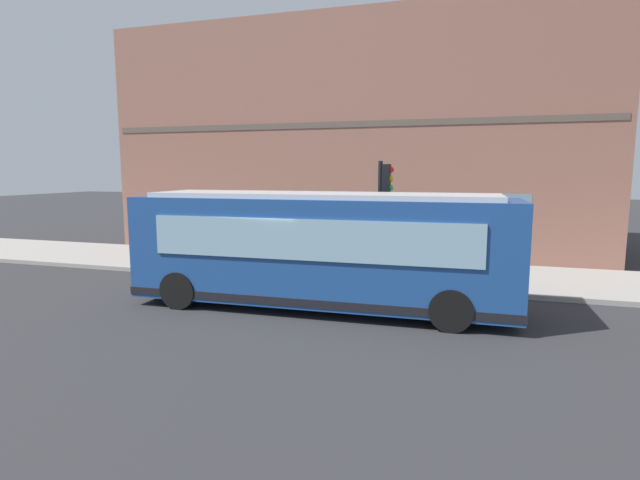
{
  "coord_description": "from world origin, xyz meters",
  "views": [
    {
      "loc": [
        -12.37,
        -5.39,
        3.65
      ],
      "look_at": [
        2.17,
        -0.85,
        1.53
      ],
      "focal_mm": 28.06,
      "sensor_mm": 36.0,
      "label": 1
    }
  ],
  "objects_px": {
    "traffic_light_near_corner": "(384,198)",
    "pedestrian_walking_along_curb": "(291,235)",
    "pedestrian_by_light_pole": "(145,239)",
    "city_bus_nearside": "(321,250)",
    "pedestrian_near_building_entrance": "(154,228)",
    "fire_hydrant": "(431,265)",
    "pedestrian_near_hydrant": "(203,238)",
    "newspaper_vending_box": "(338,255)"
  },
  "relations": [
    {
      "from": "traffic_light_near_corner",
      "to": "newspaper_vending_box",
      "type": "bearing_deg",
      "value": 47.79
    },
    {
      "from": "traffic_light_near_corner",
      "to": "pedestrian_near_building_entrance",
      "type": "relative_size",
      "value": 2.2
    },
    {
      "from": "traffic_light_near_corner",
      "to": "pedestrian_walking_along_curb",
      "type": "xyz_separation_m",
      "value": [
        3.41,
        4.37,
        -1.73
      ]
    },
    {
      "from": "pedestrian_by_light_pole",
      "to": "newspaper_vending_box",
      "type": "height_order",
      "value": "pedestrian_by_light_pole"
    },
    {
      "from": "city_bus_nearside",
      "to": "pedestrian_walking_along_curb",
      "type": "distance_m",
      "value": 7.16
    },
    {
      "from": "fire_hydrant",
      "to": "pedestrian_near_hydrant",
      "type": "xyz_separation_m",
      "value": [
        -0.66,
        8.19,
        0.67
      ]
    },
    {
      "from": "pedestrian_by_light_pole",
      "to": "pedestrian_near_building_entrance",
      "type": "distance_m",
      "value": 3.22
    },
    {
      "from": "fire_hydrant",
      "to": "pedestrian_by_light_pole",
      "type": "relative_size",
      "value": 0.45
    },
    {
      "from": "city_bus_nearside",
      "to": "pedestrian_walking_along_curb",
      "type": "relative_size",
      "value": 6.33
    },
    {
      "from": "pedestrian_walking_along_curb",
      "to": "pedestrian_near_building_entrance",
      "type": "bearing_deg",
      "value": 92.47
    },
    {
      "from": "fire_hydrant",
      "to": "newspaper_vending_box",
      "type": "distance_m",
      "value": 3.39
    },
    {
      "from": "city_bus_nearside",
      "to": "pedestrian_by_light_pole",
      "type": "relative_size",
      "value": 6.13
    },
    {
      "from": "traffic_light_near_corner",
      "to": "fire_hydrant",
      "type": "height_order",
      "value": "traffic_light_near_corner"
    },
    {
      "from": "pedestrian_near_building_entrance",
      "to": "traffic_light_near_corner",
      "type": "bearing_deg",
      "value": -106.37
    },
    {
      "from": "city_bus_nearside",
      "to": "pedestrian_walking_along_curb",
      "type": "xyz_separation_m",
      "value": [
        6.38,
        3.22,
        -0.49
      ]
    },
    {
      "from": "city_bus_nearside",
      "to": "fire_hydrant",
      "type": "bearing_deg",
      "value": -30.64
    },
    {
      "from": "pedestrian_near_building_entrance",
      "to": "newspaper_vending_box",
      "type": "relative_size",
      "value": 1.92
    },
    {
      "from": "pedestrian_walking_along_curb",
      "to": "pedestrian_by_light_pole",
      "type": "distance_m",
      "value": 5.62
    },
    {
      "from": "pedestrian_by_light_pole",
      "to": "newspaper_vending_box",
      "type": "xyz_separation_m",
      "value": [
        1.44,
        -7.11,
        -0.49
      ]
    },
    {
      "from": "city_bus_nearside",
      "to": "pedestrian_by_light_pole",
      "type": "distance_m",
      "value": 8.61
    },
    {
      "from": "fire_hydrant",
      "to": "city_bus_nearside",
      "type": "bearing_deg",
      "value": 149.36
    },
    {
      "from": "pedestrian_near_hydrant",
      "to": "newspaper_vending_box",
      "type": "height_order",
      "value": "pedestrian_near_hydrant"
    },
    {
      "from": "pedestrian_near_building_entrance",
      "to": "newspaper_vending_box",
      "type": "distance_m",
      "value": 8.84
    },
    {
      "from": "pedestrian_by_light_pole",
      "to": "fire_hydrant",
      "type": "bearing_deg",
      "value": -84.76
    },
    {
      "from": "traffic_light_near_corner",
      "to": "pedestrian_by_light_pole",
      "type": "bearing_deg",
      "value": 87.83
    },
    {
      "from": "traffic_light_near_corner",
      "to": "pedestrian_near_building_entrance",
      "type": "distance_m",
      "value": 11.26
    },
    {
      "from": "pedestrian_walking_along_curb",
      "to": "pedestrian_by_light_pole",
      "type": "xyz_separation_m",
      "value": [
        -3.07,
        4.71,
        0.03
      ]
    },
    {
      "from": "pedestrian_near_building_entrance",
      "to": "pedestrian_near_hydrant",
      "type": "relative_size",
      "value": 0.97
    },
    {
      "from": "city_bus_nearside",
      "to": "fire_hydrant",
      "type": "height_order",
      "value": "city_bus_nearside"
    },
    {
      "from": "city_bus_nearside",
      "to": "pedestrian_near_hydrant",
      "type": "height_order",
      "value": "city_bus_nearside"
    },
    {
      "from": "pedestrian_near_building_entrance",
      "to": "pedestrian_near_hydrant",
      "type": "distance_m",
      "value": 4.61
    },
    {
      "from": "traffic_light_near_corner",
      "to": "pedestrian_near_hydrant",
      "type": "bearing_deg",
      "value": 84.57
    },
    {
      "from": "fire_hydrant",
      "to": "pedestrian_near_building_entrance",
      "type": "height_order",
      "value": "pedestrian_near_building_entrance"
    },
    {
      "from": "pedestrian_walking_along_curb",
      "to": "fire_hydrant",
      "type": "bearing_deg",
      "value": -110.11
    },
    {
      "from": "city_bus_nearside",
      "to": "newspaper_vending_box",
      "type": "relative_size",
      "value": 11.22
    },
    {
      "from": "city_bus_nearside",
      "to": "pedestrian_near_hydrant",
      "type": "relative_size",
      "value": 5.67
    },
    {
      "from": "traffic_light_near_corner",
      "to": "pedestrian_by_light_pole",
      "type": "height_order",
      "value": "traffic_light_near_corner"
    },
    {
      "from": "city_bus_nearside",
      "to": "newspaper_vending_box",
      "type": "height_order",
      "value": "city_bus_nearside"
    },
    {
      "from": "pedestrian_by_light_pole",
      "to": "pedestrian_near_hydrant",
      "type": "distance_m",
      "value": 2.29
    },
    {
      "from": "fire_hydrant",
      "to": "pedestrian_by_light_pole",
      "type": "bearing_deg",
      "value": 95.24
    },
    {
      "from": "pedestrian_walking_along_curb",
      "to": "pedestrian_near_building_entrance",
      "type": "distance_m",
      "value": 6.32
    },
    {
      "from": "pedestrian_by_light_pole",
      "to": "pedestrian_near_building_entrance",
      "type": "height_order",
      "value": "pedestrian_near_building_entrance"
    }
  ]
}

